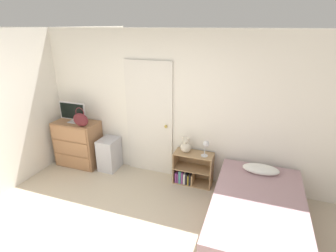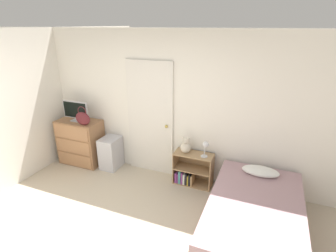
{
  "view_description": "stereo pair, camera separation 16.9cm",
  "coord_description": "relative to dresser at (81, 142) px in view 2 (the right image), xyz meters",
  "views": [
    {
      "loc": [
        1.59,
        -1.82,
        2.6
      ],
      "look_at": [
        0.25,
        1.95,
        1.04
      ],
      "focal_mm": 28.0,
      "sensor_mm": 36.0,
      "label": 1
    },
    {
      "loc": [
        1.75,
        -1.76,
        2.6
      ],
      "look_at": [
        0.25,
        1.95,
        1.04
      ],
      "focal_mm": 28.0,
      "sensor_mm": 36.0,
      "label": 2
    }
  ],
  "objects": [
    {
      "name": "wall_back",
      "position": [
        1.6,
        0.29,
        0.84
      ],
      "size": [
        10.0,
        0.06,
        2.55
      ],
      "color": "white",
      "rests_on": "ground_plane"
    },
    {
      "name": "desk_lamp",
      "position": [
        2.48,
        0.04,
        0.33
      ],
      "size": [
        0.13,
        0.12,
        0.28
      ],
      "color": "silver",
      "rests_on": "bookshelf"
    },
    {
      "name": "bed",
      "position": [
        3.36,
        -0.75,
        -0.19
      ],
      "size": [
        1.19,
        2.0,
        0.62
      ],
      "color": "#996B47",
      "rests_on": "ground_plane"
    },
    {
      "name": "teddy_bear",
      "position": [
        2.14,
        0.08,
        0.26
      ],
      "size": [
        0.18,
        0.18,
        0.28
      ],
      "color": "beige",
      "rests_on": "bookshelf"
    },
    {
      "name": "handbag",
      "position": [
        0.24,
        -0.14,
        0.57
      ],
      "size": [
        0.31,
        0.11,
        0.35
      ],
      "color": "#591E23",
      "rests_on": "dresser"
    },
    {
      "name": "bookshelf",
      "position": [
        2.23,
        0.09,
        -0.21
      ],
      "size": [
        0.66,
        0.3,
        0.58
      ],
      "color": "tan",
      "rests_on": "ground_plane"
    },
    {
      "name": "storage_bin",
      "position": [
        0.66,
        0.04,
        -0.13
      ],
      "size": [
        0.32,
        0.4,
        0.61
      ],
      "color": "silver",
      "rests_on": "ground_plane"
    },
    {
      "name": "door_closed",
      "position": [
        1.41,
        0.23,
        0.59
      ],
      "size": [
        0.87,
        0.09,
        2.05
      ],
      "color": "silver",
      "rests_on": "ground_plane"
    },
    {
      "name": "dresser",
      "position": [
        0.0,
        0.0,
        0.0
      ],
      "size": [
        0.83,
        0.48,
        0.88
      ],
      "color": "#996B47",
      "rests_on": "ground_plane"
    },
    {
      "name": "tv",
      "position": [
        -0.03,
        -0.01,
        0.64
      ],
      "size": [
        0.54,
        0.16,
        0.38
      ],
      "color": "#B7B7BC",
      "rests_on": "dresser"
    }
  ]
}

